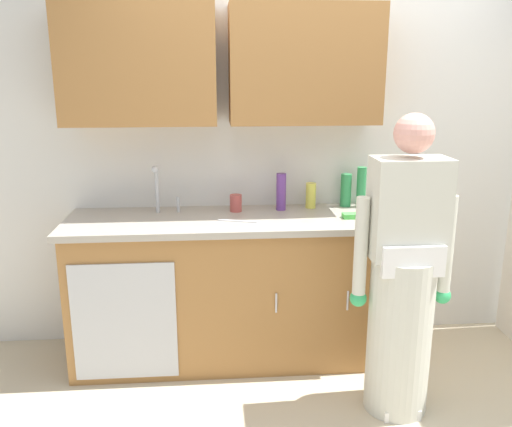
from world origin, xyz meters
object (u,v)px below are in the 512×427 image
Objects in this scene: cup_by_sink at (236,203)px; knife_on_counter at (238,221)px; sponge at (352,216)px; bottle_water_tall at (361,187)px; bottle_dish_liquid at (281,192)px; bottle_soap at (346,190)px; bottle_cleaner_spray at (311,195)px; person_at_sink at (402,291)px; sink at (162,221)px.

knife_on_counter is at bearing -90.00° from cup_by_sink.
sponge is at bearing -17.64° from cup_by_sink.
bottle_water_tall is 2.43× the size of sponge.
bottle_dish_liquid is 0.90× the size of bottle_water_tall.
knife_on_counter is 0.70m from sponge.
bottle_soap is 1.98× the size of sponge.
bottle_water_tall reaches higher than knife_on_counter.
bottle_soap is 1.31× the size of bottle_cleaner_spray.
cup_by_sink is at bearing 136.93° from person_at_sink.
bottle_soap is (0.44, 0.06, -0.01)m from bottle_dish_liquid.
sink is 4.55× the size of sponge.
bottle_cleaner_spray reaches higher than knife_on_counter.
person_at_sink is at bearing -55.71° from bottle_dish_liquid.
cup_by_sink is (-0.84, 0.79, 0.30)m from person_at_sink.
sink is 0.48m from cup_by_sink.
bottle_water_tall is (-0.01, 0.84, 0.38)m from person_at_sink.
knife_on_counter is at bearing -178.48° from sponge.
bottle_water_tall is 2.46× the size of cup_by_sink.
person_at_sink reaches higher than sink.
bottle_soap is at bearing 83.58° from sponge.
knife_on_counter is at bearing -13.11° from sink.
sponge is (0.21, -0.28, -0.07)m from bottle_cleaner_spray.
bottle_water_tall is at bearing 8.11° from sink.
sink reaches higher than bottle_dish_liquid.
bottle_soap is 0.81m from knife_on_counter.
sink is 1.31m from bottle_water_tall.
sponge is at bearing -53.33° from bottle_cleaner_spray.
bottle_water_tall is (0.09, -0.03, 0.02)m from bottle_soap.
person_at_sink reaches higher than bottle_water_tall.
bottle_dish_liquid is 2.20× the size of cup_by_sink.
bottle_soap is at bearing 97.00° from person_at_sink.
sponge is (0.41, -0.24, -0.10)m from bottle_dish_liquid.
sink reaches higher than knife_on_counter.
bottle_cleaner_spray is at bearing 6.15° from cup_by_sink.
cup_by_sink is (-0.83, -0.05, -0.08)m from bottle_water_tall.
sink is 0.47m from knife_on_counter.
cup_by_sink is at bearing -176.86° from bottle_dish_liquid.
bottle_cleaner_spray is (-0.24, -0.03, -0.03)m from bottle_soap.
bottle_dish_liquid is 1.44× the size of bottle_cleaner_spray.
bottle_water_tall is at bearing 3.35° from cup_by_sink.
bottle_water_tall reaches higher than sponge.
sink is at bearing -168.65° from bottle_dish_liquid.
person_at_sink is at bearing -83.00° from bottle_soap.
bottle_water_tall is 0.32m from sponge.
bottle_dish_liquid reaches higher than sponge.
bottle_dish_liquid is at bearing -121.91° from knife_on_counter.
person_at_sink reaches higher than bottle_cleaner_spray.
bottle_soap reaches higher than knife_on_counter.
cup_by_sink is at bearing 162.36° from sponge.
sink is 2.08× the size of knife_on_counter.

